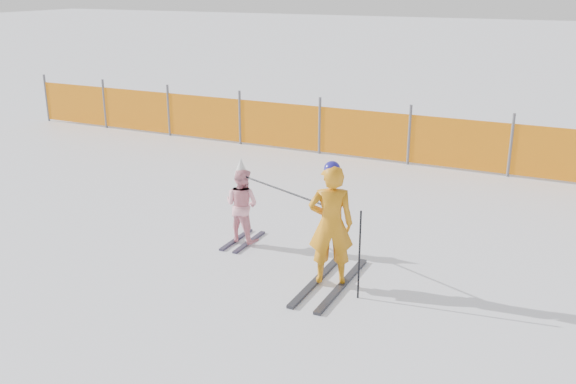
% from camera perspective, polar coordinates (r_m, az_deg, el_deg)
% --- Properties ---
extents(ground, '(120.00, 120.00, 0.00)m').
position_cam_1_polar(ground, '(8.40, -1.49, -7.46)').
color(ground, white).
rests_on(ground, ground).
extents(adult, '(0.66, 1.63, 1.61)m').
position_cam_1_polar(adult, '(7.89, 3.83, -2.96)').
color(adult, black).
rests_on(adult, ground).
extents(child, '(0.56, 0.87, 1.28)m').
position_cam_1_polar(child, '(9.25, -4.12, -1.09)').
color(child, black).
rests_on(child, ground).
extents(ski_poles, '(2.02, 0.89, 1.12)m').
position_cam_1_polar(ski_poles, '(8.09, 2.21, -2.12)').
color(ski_poles, black).
rests_on(ski_poles, ground).
extents(safety_fence, '(14.87, 0.06, 1.25)m').
position_cam_1_polar(safety_fence, '(14.33, 0.54, 5.87)').
color(safety_fence, '#595960').
rests_on(safety_fence, ground).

